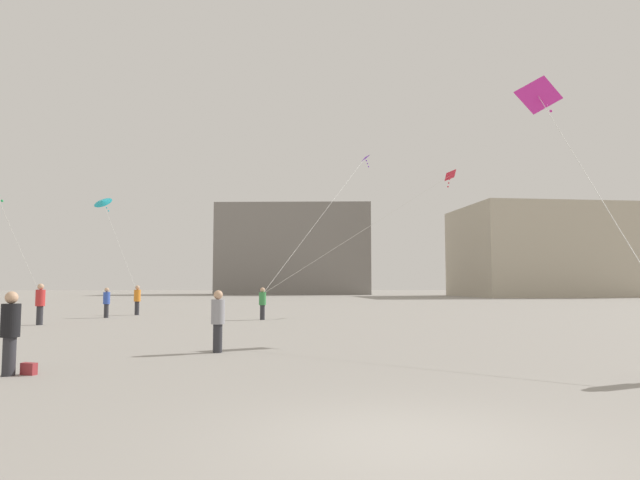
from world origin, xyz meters
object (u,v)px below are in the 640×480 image
Objects in this scene: person_in_red at (40,302)px; building_left_hall at (294,250)px; person_in_orange at (137,299)px; handbag_beside_flyer at (29,369)px; person_in_grey at (218,318)px; kite_violet_diamond at (364,160)px; building_centre_hall at (546,252)px; kite_magenta_delta at (539,98)px; person_in_green at (262,302)px; kite_cyan_diamond at (103,202)px; person_in_black at (10,329)px; person_in_blue at (107,301)px; kite_crimson_delta at (445,179)px.

building_left_hall reaches higher than person_in_red.
person_in_orange is 5.39× the size of handbag_beside_flyer.
kite_violet_diamond is at bearing -56.66° from person_in_grey.
building_left_hall is 39.72m from building_centre_hall.
kite_violet_diamond reaches higher than person_in_grey.
kite_violet_diamond reaches higher than kite_magenta_delta.
person_in_green is 18.13m from kite_cyan_diamond.
kite_violet_diamond is at bearing -84.48° from building_left_hall.
person_in_green is 10.16m from person_in_red.
kite_cyan_diamond is at bearing -16.49° from person_in_grey.
kite_violet_diamond is at bearing -58.54° from person_in_black.
person_in_blue is 19.54m from handbag_beside_flyer.
building_left_hall reaches higher than person_in_green.
kite_crimson_delta is (0.10, 13.36, -0.53)m from kite_magenta_delta.
person_in_black is 1.01× the size of person_in_grey.
building_centre_hall reaches higher than kite_cyan_diamond.
person_in_blue is (-4.29, 19.06, -0.04)m from person_in_black.
building_left_hall reaches higher than building_centre_hall.
kite_crimson_delta is at bearing -17.30° from kite_cyan_diamond.
kite_crimson_delta reaches higher than person_in_blue.
kite_cyan_diamond reaches higher than person_in_red.
kite_crimson_delta is at bearing -73.03° from person_in_black.
person_in_orange is (-7.05, 18.11, 0.04)m from person_in_grey.
person_in_black is 83.71m from building_left_hall.
building_centre_hall is (27.07, 44.84, -1.89)m from kite_crimson_delta.
building_centre_hall reaches higher than kite_crimson_delta.
kite_cyan_diamond reaches higher than person_in_black.
person_in_orange is 0.12× the size of kite_violet_diamond.
building_centre_hall reaches higher than handbag_beside_flyer.
person_in_orange is 0.17× the size of kite_magenta_delta.
kite_cyan_diamond is at bearing -25.16° from person_in_red.
kite_cyan_diamond reaches higher than person_in_grey.
person_in_red reaches higher than person_in_grey.
person_in_blue is 20.72m from kite_crimson_delta.
person_in_red is at bearing 0.42° from person_in_grey.
person_in_black is 0.14× the size of kite_crimson_delta.
kite_crimson_delta is at bearing -81.75° from building_left_hall.
person_in_green is at bearing -127.40° from building_centre_hall.
person_in_red is 5.26m from person_in_blue.
person_in_red is 25.51m from kite_violet_diamond.
kite_cyan_diamond is (-3.60, 9.69, 6.75)m from person_in_blue.
kite_cyan_diamond is at bearing -175.19° from kite_violet_diamond.
person_in_orange is at bearing 179.90° from kite_crimson_delta.
handbag_beside_flyer is at bearing -93.89° from building_left_hall.
kite_magenta_delta reaches higher than person_in_black.
person_in_green is 13.43m from person_in_grey.
building_centre_hall is at bearing -10.42° from person_in_blue.
person_in_grey is at bearing 122.28° from person_in_orange.
building_centre_hall is at bearing -124.34° from person_in_orange.
kite_crimson_delta is at bearing -169.08° from person_in_orange.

